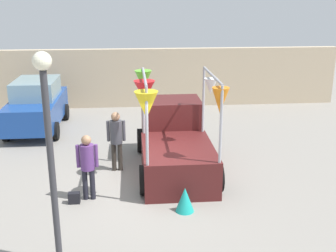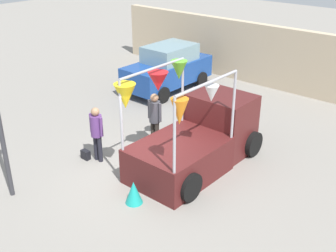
% 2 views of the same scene
% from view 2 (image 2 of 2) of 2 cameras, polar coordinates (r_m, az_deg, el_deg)
% --- Properties ---
extents(ground_plane, '(60.00, 60.00, 0.00)m').
position_cam_2_polar(ground_plane, '(11.91, -3.17, -6.21)').
color(ground_plane, gray).
extents(vendor_truck, '(2.39, 4.17, 2.94)m').
position_cam_2_polar(vendor_truck, '(12.03, 4.40, -1.23)').
color(vendor_truck, '#4C1919').
rests_on(vendor_truck, ground).
extents(parked_car, '(1.88, 4.00, 1.88)m').
position_cam_2_polar(parked_car, '(17.69, 0.02, 7.90)').
color(parked_car, navy).
rests_on(parked_car, ground).
extents(person_customer, '(0.53, 0.34, 1.67)m').
position_cam_2_polar(person_customer, '(12.17, -9.66, -0.43)').
color(person_customer, black).
rests_on(person_customer, ground).
extents(person_vendor, '(0.53, 0.34, 1.75)m').
position_cam_2_polar(person_vendor, '(12.80, -1.82, 1.51)').
color(person_vendor, '#2D2823').
rests_on(person_vendor, ground).
extents(handbag, '(0.28, 0.16, 0.28)m').
position_cam_2_polar(handbag, '(12.70, -11.09, -3.83)').
color(handbag, black).
rests_on(handbag, ground).
extents(brick_boundary_wall, '(18.00, 0.36, 2.60)m').
position_cam_2_polar(brick_boundary_wall, '(18.14, 16.23, 8.51)').
color(brick_boundary_wall, tan).
rests_on(brick_boundary_wall, ground).
extents(folded_kite_bundle_teal, '(0.45, 0.45, 0.60)m').
position_cam_2_polar(folded_kite_bundle_teal, '(10.54, -4.67, -8.95)').
color(folded_kite_bundle_teal, teal).
rests_on(folded_kite_bundle_teal, ground).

